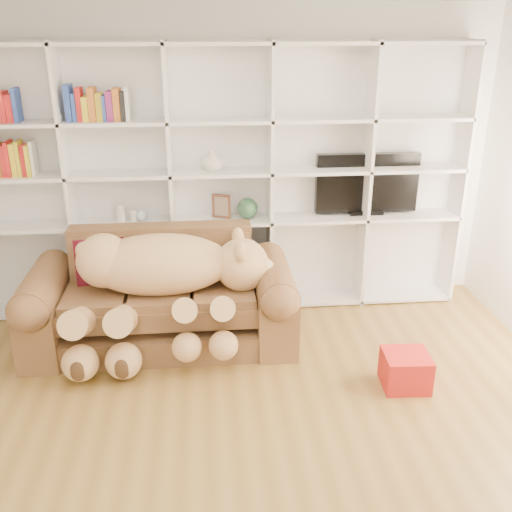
{
  "coord_description": "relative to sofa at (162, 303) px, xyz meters",
  "views": [
    {
      "loc": [
        -0.16,
        -2.65,
        2.51
      ],
      "look_at": [
        0.25,
        1.63,
        0.76
      ],
      "focal_mm": 40.0,
      "sensor_mm": 36.0,
      "label": 1
    }
  ],
  "objects": [
    {
      "name": "gift_box",
      "position": [
        1.83,
        -0.86,
        -0.21
      ],
      "size": [
        0.35,
        0.33,
        0.27
      ],
      "primitive_type": "cube",
      "rotation": [
        0.0,
        0.0,
        -0.06
      ],
      "color": "red",
      "rests_on": "floor"
    },
    {
      "name": "green_vase",
      "position": [
        0.78,
        0.63,
        0.61
      ],
      "size": [
        0.19,
        0.19,
        0.19
      ],
      "primitive_type": "sphere",
      "color": "#2F5B39",
      "rests_on": "bookshelf"
    },
    {
      "name": "figurine_short",
      "position": [
        -0.25,
        0.63,
        0.57
      ],
      "size": [
        0.08,
        0.08,
        0.11
      ],
      "primitive_type": "cylinder",
      "rotation": [
        0.0,
        0.0,
        0.22
      ],
      "color": "silver",
      "rests_on": "bookshelf"
    },
    {
      "name": "floor",
      "position": [
        0.54,
        -1.68,
        -0.35
      ],
      "size": [
        5.0,
        5.0,
        0.0
      ],
      "primitive_type": "plane",
      "color": "brown",
      "rests_on": "ground"
    },
    {
      "name": "figurine_tall",
      "position": [
        -0.37,
        0.63,
        0.6
      ],
      "size": [
        0.09,
        0.09,
        0.16
      ],
      "primitive_type": "cylinder",
      "rotation": [
        0.0,
        0.0,
        -0.11
      ],
      "color": "silver",
      "rests_on": "bookshelf"
    },
    {
      "name": "sofa",
      "position": [
        0.0,
        0.0,
        0.0
      ],
      "size": [
        2.19,
        0.94,
        0.92
      ],
      "color": "brown",
      "rests_on": "floor"
    },
    {
      "name": "throw_pillow",
      "position": [
        -0.49,
        0.15,
        0.33
      ],
      "size": [
        0.44,
        0.29,
        0.43
      ],
      "primitive_type": "cube",
      "rotation": [
        -0.24,
        0.0,
        0.17
      ],
      "color": "#5C0F1E",
      "rests_on": "sofa"
    },
    {
      "name": "teddy_bear",
      "position": [
        0.03,
        -0.18,
        0.3
      ],
      "size": [
        1.67,
        0.91,
        0.97
      ],
      "rotation": [
        0.0,
        0.0,
        0.15
      ],
      "color": "#E3B271",
      "rests_on": "sofa"
    },
    {
      "name": "shelf_vase",
      "position": [
        0.47,
        0.63,
        1.06
      ],
      "size": [
        0.2,
        0.2,
        0.19
      ],
      "primitive_type": "imported",
      "rotation": [
        0.0,
        0.0,
        0.12
      ],
      "color": "beige",
      "rests_on": "bookshelf"
    },
    {
      "name": "tv",
      "position": [
        1.89,
        0.68,
        0.8
      ],
      "size": [
        0.96,
        0.18,
        0.56
      ],
      "color": "black",
      "rests_on": "bookshelf"
    },
    {
      "name": "bookshelf",
      "position": [
        0.3,
        0.68,
        0.96
      ],
      "size": [
        4.43,
        0.35,
        2.4
      ],
      "color": "white",
      "rests_on": "floor"
    },
    {
      "name": "snow_globe",
      "position": [
        -0.18,
        0.63,
        0.57
      ],
      "size": [
        0.1,
        0.1,
        0.1
      ],
      "primitive_type": "sphere",
      "color": "silver",
      "rests_on": "bookshelf"
    },
    {
      "name": "picture_frame",
      "position": [
        0.54,
        0.63,
        0.64
      ],
      "size": [
        0.17,
        0.1,
        0.22
      ],
      "primitive_type": "cube",
      "rotation": [
        0.0,
        0.0,
        -0.43
      ],
      "color": "#5A301F",
      "rests_on": "bookshelf"
    },
    {
      "name": "wall_back",
      "position": [
        0.54,
        0.82,
        1.0
      ],
      "size": [
        5.0,
        0.02,
        2.7
      ],
      "primitive_type": "cube",
      "color": "white",
      "rests_on": "floor"
    }
  ]
}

